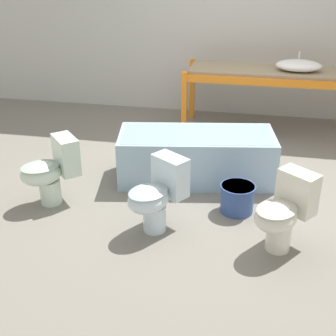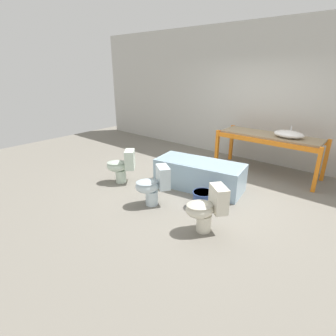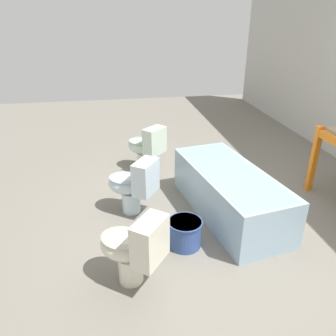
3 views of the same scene
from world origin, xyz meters
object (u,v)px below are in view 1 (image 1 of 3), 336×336
toilet_near (51,170)px  toilet_extra (284,212)px  sink_basin (299,66)px  bathtub_main (196,153)px  bucket_white (237,198)px  toilet_far (157,194)px

toilet_near → toilet_extra: same height
sink_basin → bathtub_main: sink_basin is taller
bathtub_main → sink_basin: bearing=45.0°
bathtub_main → bucket_white: bearing=-61.2°
bathtub_main → toilet_far: 1.09m
toilet_extra → bucket_white: 0.70m
toilet_near → toilet_extra: size_ratio=1.00×
bathtub_main → toilet_far: bearing=-110.6°
toilet_near → toilet_far: (1.13, -0.27, 0.00)m
toilet_far → toilet_extra: size_ratio=1.00×
toilet_extra → bucket_white: (-0.40, 0.53, -0.21)m
bathtub_main → toilet_far: toilet_far is taller
sink_basin → bathtub_main: bearing=-125.4°
sink_basin → toilet_near: bearing=-136.2°
bathtub_main → toilet_far: (-0.21, -1.07, 0.05)m
toilet_extra → bathtub_main: bearing=165.8°
bathtub_main → toilet_extra: size_ratio=2.61×
bathtub_main → toilet_near: size_ratio=2.61×
sink_basin → toilet_extra: bearing=-94.1°
sink_basin → bathtub_main: (-1.09, -1.53, -0.64)m
toilet_near → toilet_extra: (2.23, -0.36, 0.00)m
toilet_extra → sink_basin: bearing=123.8°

